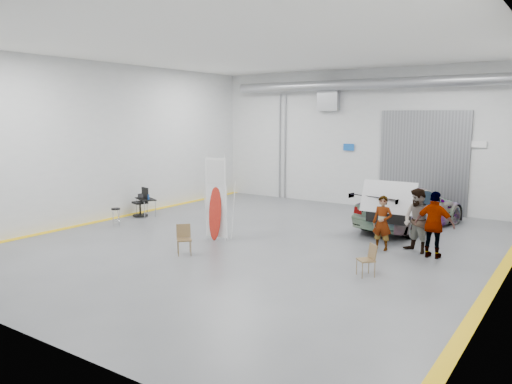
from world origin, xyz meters
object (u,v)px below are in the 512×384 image
Objects in this scene: surfboard_display at (215,205)px; folding_chair_far at (366,266)px; sedan_car at (410,207)px; person_c at (435,225)px; person_a at (382,223)px; work_table at (145,198)px; folding_chair_near at (184,245)px; shop_stool at (116,217)px; person_b at (418,221)px; office_chair at (141,204)px.

surfboard_display is 5.56m from folding_chair_far.
sedan_car is 3.90m from person_c.
person_c is at bearing 128.53° from sedan_car.
work_table is at bearing -177.48° from person_a.
folding_chair_near reaches higher than shop_stool.
folding_chair_far is (-0.41, -2.91, -0.70)m from person_b.
person_b is at bearing 15.91° from surfboard_display.
surfboard_display is 4.28× the size of shop_stool.
person_c is 0.67× the size of surfboard_display.
shop_stool is at bearing 44.85° from sedan_car.
person_a is at bearing 1.57° from work_table.
office_chair is at bearing 159.89° from surfboard_display.
office_chair is (-9.56, -3.94, -0.25)m from sedan_car.
person_a reaches higher than work_table.
person_c reaches higher than folding_chair_near.
folding_chair_near is 4.82m from shop_stool.
person_a is at bearing 144.49° from folding_chair_far.
surfboard_display reaches higher than shop_stool.
person_a is 5.90m from folding_chair_near.
person_c is at bearing -15.15° from folding_chair_near.
person_b is at bearing 124.67° from folding_chair_far.
work_table reaches higher than folding_chair_near.
person_c reaches higher than folding_chair_far.
folding_chair_far is at bearing 72.14° from person_c.
shop_stool is 0.59× the size of office_chair.
office_chair is at bearing 4.61° from person_c.
person_b is 10.46m from shop_stool.
shop_stool is at bearing -139.77° from person_b.
folding_chair_near is at bearing -139.73° from person_a.
office_chair is (-4.91, 1.39, -0.65)m from surfboard_display.
work_table reaches higher than folding_chair_far.
shop_stool is 0.54× the size of work_table.
person_a is 1.35× the size of work_table.
surfboard_display reaches higher than office_chair.
shop_stool is (-10.67, -2.28, -0.62)m from person_c.
office_chair is at bearing 108.96° from shop_stool.
person_a is 1.01m from person_b.
office_chair reaches higher than folding_chair_far.
person_a is 1.90× the size of folding_chair_near.
person_c is at bearing 1.23° from work_table.
shop_stool is 1.94m from office_chair.
shop_stool is (-9.71, 0.33, 0.08)m from folding_chair_far.
office_chair is (-10.34, 2.16, 0.24)m from folding_chair_far.
surfboard_display is at bearing 53.77° from folding_chair_near.
person_b is (1.19, -3.19, 0.21)m from sedan_car.
person_c is (0.56, -0.30, 0.00)m from person_b.
person_c reaches higher than sedan_car.
sedan_car is 7.09m from surfboard_display.
work_table reaches higher than shop_stool.
sedan_car reaches higher than folding_chair_near.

